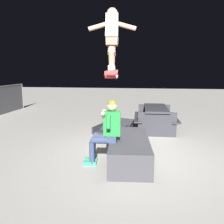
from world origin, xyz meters
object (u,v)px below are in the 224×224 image
object	(u,v)px
skater_airborne	(112,36)
kicker_ramp	(114,129)
skateboard	(112,74)
person_sitting_on_ledge	(107,129)
picnic_table_back	(156,115)
ledge_box_main	(129,149)

from	to	relation	value
skater_airborne	kicker_ramp	distance (m)	3.67
skateboard	kicker_ramp	distance (m)	3.30
person_sitting_on_ledge	skateboard	distance (m)	1.12
skateboard	picnic_table_back	distance (m)	3.50
skater_airborne	picnic_table_back	size ratio (longest dim) A/B	0.65
person_sitting_on_ledge	skater_airborne	xyz separation A→B (m)	(-0.11, -0.12, 1.79)
ledge_box_main	kicker_ramp	size ratio (longest dim) A/B	1.48
ledge_box_main	skateboard	bearing A→B (deg)	142.54
skateboard	kicker_ramp	bearing A→B (deg)	6.65
ledge_box_main	kicker_ramp	xyz separation A→B (m)	(2.36, 0.64, -0.18)
ledge_box_main	skater_airborne	xyz separation A→B (m)	(-0.35, 0.32, 2.28)
skater_airborne	skateboard	bearing A→B (deg)	-174.96
kicker_ramp	picnic_table_back	world-z (taller)	picnic_table_back
skateboard	kicker_ramp	world-z (taller)	skateboard
skater_airborne	kicker_ramp	world-z (taller)	skater_airborne
ledge_box_main	skater_airborne	distance (m)	2.33
skateboard	skater_airborne	xyz separation A→B (m)	(0.06, 0.00, 0.69)
skateboard	ledge_box_main	bearing A→B (deg)	-37.46
person_sitting_on_ledge	skater_airborne	size ratio (longest dim) A/B	1.19
person_sitting_on_ledge	kicker_ramp	xyz separation A→B (m)	(2.60, 0.19, -0.67)
skateboard	skater_airborne	distance (m)	0.69
ledge_box_main	skateboard	xyz separation A→B (m)	(-0.41, 0.31, 1.59)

